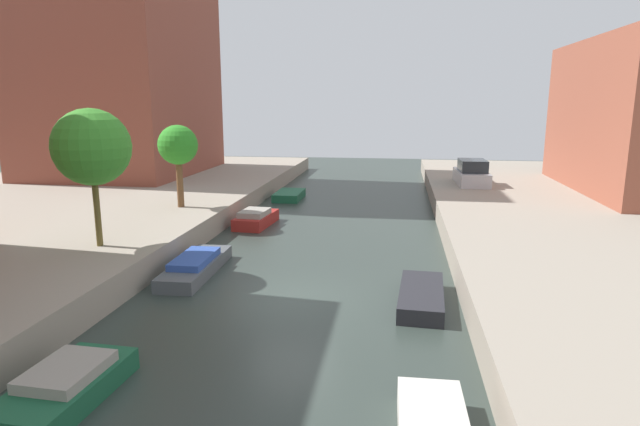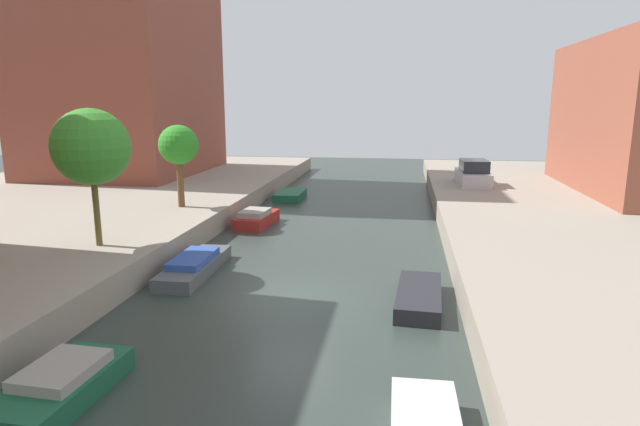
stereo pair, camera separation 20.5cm
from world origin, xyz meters
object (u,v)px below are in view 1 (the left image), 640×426
Objects in this scene: moored_boat_left_4 at (256,219)px; apartment_tower_far at (118,20)px; street_tree_3 at (178,146)px; parked_car at (472,174)px; moored_boat_left_2 at (65,386)px; moored_boat_left_5 at (289,195)px; moored_boat_right_3 at (421,296)px; moored_boat_left_3 at (196,266)px; street_tree_2 at (92,147)px.

apartment_tower_far is at bearing 138.72° from moored_boat_left_4.
street_tree_3 reaches higher than parked_car.
street_tree_3 is 1.22× the size of moored_boat_left_2.
moored_boat_left_5 is 0.85× the size of moored_boat_right_3.
moored_boat_right_3 is (7.74, -1.75, -0.05)m from moored_boat_left_3.
parked_car is 19.69m from moored_boat_left_3.
apartment_tower_far is 16.97m from moored_boat_left_5.
street_tree_2 is at bearing -90.00° from street_tree_3.
moored_boat_left_5 is at bearing 114.21° from moored_boat_right_3.
moored_boat_left_3 is at bearing -63.70° from street_tree_3.
street_tree_2 is at bearing -64.80° from apartment_tower_far.
apartment_tower_far reaches higher than parked_car.
moored_boat_right_3 is at bearing -101.50° from parked_car.
parked_car is 14.13m from moored_boat_left_4.
parked_car is at bearing 65.67° from moored_boat_left_2.
moored_boat_left_4 is (3.44, 7.95, -4.08)m from street_tree_2.
moored_boat_right_3 is at bearing -12.72° from moored_boat_left_3.
moored_boat_left_4 is 12.01m from moored_boat_right_3.
moored_boat_right_3 is (7.31, 6.39, -0.07)m from moored_boat_left_2.
moored_boat_right_3 is (7.46, -16.59, 0.00)m from moored_boat_left_5.
parked_car is 18.19m from moored_boat_right_3.
apartment_tower_far is at bearing 134.73° from moored_boat_right_3.
street_tree_2 is 1.07× the size of moored_boat_left_3.
street_tree_3 is (8.79, -11.59, -7.43)m from apartment_tower_far.
moored_boat_left_5 is (-11.08, -1.18, -1.40)m from parked_car.
moored_boat_left_3 is at bearing -90.98° from moored_boat_left_4.
moored_boat_left_4 is (0.13, 7.55, 0.06)m from moored_boat_left_3.
moored_boat_right_3 is (11.05, -1.35, -4.19)m from street_tree_2.
moored_boat_left_2 is (3.74, -14.84, -3.59)m from street_tree_3.
moored_boat_left_5 is (0.28, 14.85, -0.06)m from moored_boat_left_3.
moored_boat_left_4 is 0.91× the size of moored_boat_right_3.
street_tree_2 is at bearing 115.79° from moored_boat_left_2.
moored_boat_left_2 is at bearing -138.83° from moored_boat_right_3.
moored_boat_right_3 is at bearing -45.27° from apartment_tower_far.
moored_boat_right_3 is at bearing -37.39° from street_tree_3.
moored_boat_left_4 is 1.06× the size of moored_boat_left_5.
moored_boat_left_2 is at bearing -86.99° from moored_boat_left_3.
street_tree_2 is at bearing -173.12° from moored_boat_left_3.
street_tree_3 is at bearing -166.14° from moored_boat_left_4.
moored_boat_left_4 is at bearing 13.86° from street_tree_3.
moored_boat_left_3 reaches higher than moored_boat_right_3.
moored_boat_left_4 is (12.23, -10.74, -10.97)m from apartment_tower_far.
parked_car reaches higher than moored_boat_left_3.
apartment_tower_far reaches higher than moored_boat_left_3.
street_tree_2 reaches higher than parked_car.
moored_boat_left_3 is (-0.43, 8.14, -0.02)m from moored_boat_left_2.
moored_boat_right_3 reaches higher than moored_boat_left_5.
street_tree_2 is (8.79, -18.68, -6.90)m from apartment_tower_far.
apartment_tower_far is 24.54m from moored_boat_left_3.
parked_car is 1.29× the size of moored_boat_left_2.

